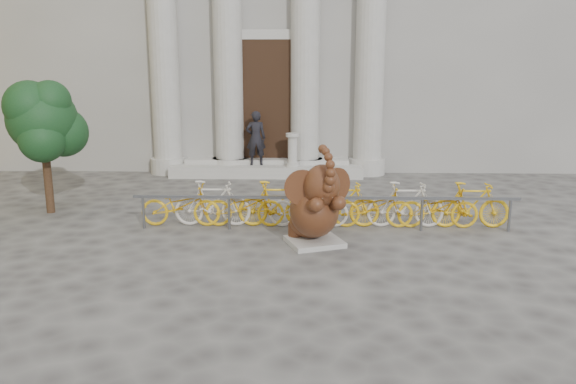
{
  "coord_description": "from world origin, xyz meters",
  "views": [
    {
      "loc": [
        1.17,
        -8.04,
        3.38
      ],
      "look_at": [
        0.88,
        2.13,
        1.1
      ],
      "focal_mm": 35.0,
      "sensor_mm": 36.0,
      "label": 1
    }
  ],
  "objects_px": {
    "elephant_statue": "(315,209)",
    "bike_rack": "(324,204)",
    "pedestrian": "(256,138)",
    "tree": "(43,121)"
  },
  "relations": [
    {
      "from": "elephant_statue",
      "to": "pedestrian",
      "type": "height_order",
      "value": "pedestrian"
    },
    {
      "from": "tree",
      "to": "pedestrian",
      "type": "xyz_separation_m",
      "value": [
        4.46,
        4.67,
        -0.95
      ]
    },
    {
      "from": "elephant_statue",
      "to": "pedestrian",
      "type": "bearing_deg",
      "value": 83.56
    },
    {
      "from": "elephant_statue",
      "to": "bike_rack",
      "type": "relative_size",
      "value": 0.25
    },
    {
      "from": "tree",
      "to": "pedestrian",
      "type": "distance_m",
      "value": 6.53
    },
    {
      "from": "pedestrian",
      "to": "bike_rack",
      "type": "bearing_deg",
      "value": 102.8
    },
    {
      "from": "bike_rack",
      "to": "pedestrian",
      "type": "distance_m",
      "value": 6.04
    },
    {
      "from": "bike_rack",
      "to": "elephant_statue",
      "type": "bearing_deg",
      "value": -99.33
    },
    {
      "from": "elephant_statue",
      "to": "tree",
      "type": "height_order",
      "value": "tree"
    },
    {
      "from": "bike_rack",
      "to": "tree",
      "type": "height_order",
      "value": "tree"
    }
  ]
}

